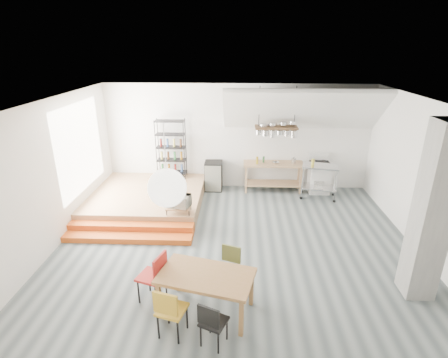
{
  "coord_description": "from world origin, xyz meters",
  "views": [
    {
      "loc": [
        0.03,
        -6.89,
        4.26
      ],
      "look_at": [
        -0.3,
        0.8,
        1.28
      ],
      "focal_mm": 28.0,
      "sensor_mm": 36.0,
      "label": 1
    }
  ],
  "objects_px": {
    "stove": "(319,177)",
    "dining_table": "(206,279)",
    "rolling_cart": "(319,177)",
    "mini_fridge": "(214,176)"
  },
  "relations": [
    {
      "from": "stove",
      "to": "dining_table",
      "type": "xyz_separation_m",
      "value": [
        -2.97,
        -5.3,
        0.17
      ]
    },
    {
      "from": "dining_table",
      "to": "rolling_cart",
      "type": "bearing_deg",
      "value": 73.47
    },
    {
      "from": "stove",
      "to": "dining_table",
      "type": "relative_size",
      "value": 0.69
    },
    {
      "from": "stove",
      "to": "rolling_cart",
      "type": "bearing_deg",
      "value": -102.16
    },
    {
      "from": "mini_fridge",
      "to": "dining_table",
      "type": "bearing_deg",
      "value": -87.27
    },
    {
      "from": "stove",
      "to": "rolling_cart",
      "type": "xyz_separation_m",
      "value": [
        -0.1,
        -0.46,
        0.17
      ]
    },
    {
      "from": "stove",
      "to": "mini_fridge",
      "type": "relative_size",
      "value": 1.31
    },
    {
      "from": "rolling_cart",
      "to": "mini_fridge",
      "type": "height_order",
      "value": "rolling_cart"
    },
    {
      "from": "stove",
      "to": "mini_fridge",
      "type": "xyz_separation_m",
      "value": [
        -3.22,
        0.04,
        -0.03
      ]
    },
    {
      "from": "mini_fridge",
      "to": "stove",
      "type": "bearing_deg",
      "value": -0.78
    }
  ]
}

